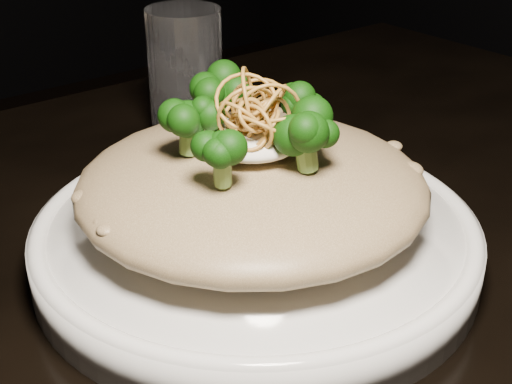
# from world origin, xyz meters

# --- Properties ---
(table) EXTENTS (1.10, 0.80, 0.75)m
(table) POSITION_xyz_m (0.00, 0.00, 0.67)
(table) COLOR black
(table) RESTS_ON ground
(plate) EXTENTS (0.31, 0.31, 0.03)m
(plate) POSITION_xyz_m (-0.02, -0.00, 0.77)
(plate) COLOR white
(plate) RESTS_ON table
(risotto) EXTENTS (0.24, 0.24, 0.05)m
(risotto) POSITION_xyz_m (-0.02, 0.00, 0.81)
(risotto) COLOR brown
(risotto) RESTS_ON plate
(broccoli) EXTENTS (0.14, 0.14, 0.05)m
(broccoli) POSITION_xyz_m (-0.03, -0.00, 0.86)
(broccoli) COLOR black
(broccoli) RESTS_ON risotto
(cheese) EXTENTS (0.07, 0.07, 0.02)m
(cheese) POSITION_xyz_m (-0.03, -0.00, 0.85)
(cheese) COLOR white
(cheese) RESTS_ON risotto
(shallots) EXTENTS (0.06, 0.06, 0.04)m
(shallots) POSITION_xyz_m (-0.03, -0.01, 0.87)
(shallots) COLOR olive
(shallots) RESTS_ON cheese
(drinking_glass) EXTENTS (0.09, 0.09, 0.13)m
(drinking_glass) POSITION_xyz_m (0.07, 0.22, 0.81)
(drinking_glass) COLOR white
(drinking_glass) RESTS_ON table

